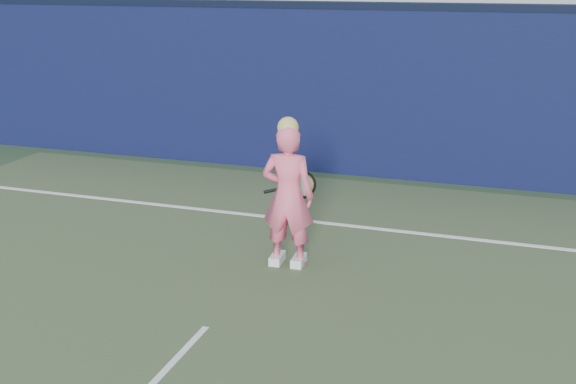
% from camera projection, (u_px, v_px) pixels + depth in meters
% --- Properties ---
extents(backstop_wall, '(24.00, 0.40, 2.50)m').
position_uv_depth(backstop_wall, '(355.00, 93.00, 11.02)').
color(backstop_wall, '#0C1135').
rests_on(backstop_wall, ground).
extents(wall_cap, '(24.00, 0.42, 0.10)m').
position_uv_depth(wall_cap, '(357.00, 5.00, 10.64)').
color(wall_cap, black).
rests_on(wall_cap, backstop_wall).
extents(player, '(0.58, 0.40, 1.61)m').
position_uv_depth(player, '(288.00, 195.00, 7.57)').
color(player, '#FB6187').
rests_on(player, ground).
extents(racket, '(0.61, 0.17, 0.32)m').
position_uv_depth(racket, '(299.00, 185.00, 7.99)').
color(racket, black).
rests_on(racket, ground).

